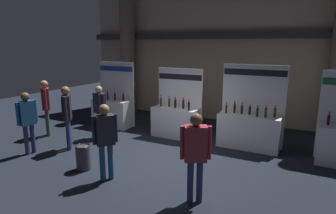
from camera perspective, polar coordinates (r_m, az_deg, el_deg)
name	(u,v)px	position (r m, az deg, el deg)	size (l,w,h in m)	color
ground_plane	(164,159)	(7.84, -0.82, -10.13)	(24.00, 24.00, 0.00)	black
hall_colonnade	(221,45)	(11.45, 10.44, 11.99)	(11.85, 1.10, 5.98)	tan
exhibitor_booth_0	(113,110)	(10.86, -10.83, -0.61)	(1.52, 0.66, 2.35)	white
exhibitor_booth_1	(176,119)	(9.47, 1.54, -2.45)	(1.57, 0.66, 2.22)	white
exhibitor_booth_2	(249,128)	(8.77, 15.68, -3.93)	(1.84, 0.66, 2.41)	white
trash_bin	(83,157)	(7.40, -16.33, -9.50)	(0.35, 0.35, 0.61)	#38383D
visitor_0	(100,107)	(9.55, -13.32, 0.01)	(0.53, 0.34, 1.69)	navy
visitor_1	(46,103)	(10.25, -22.94, 0.73)	(0.41, 0.40, 1.85)	#33563D
visitor_2	(196,150)	(5.47, 5.45, -8.37)	(0.53, 0.41, 1.77)	navy
visitor_3	(67,112)	(8.69, -19.29, -0.87)	(0.45, 0.48, 1.84)	navy
visitor_4	(27,118)	(8.75, -25.96, -1.92)	(0.27, 0.57, 1.73)	navy
visitor_5	(105,135)	(6.48, -12.26, -5.46)	(0.44, 0.46, 1.74)	navy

